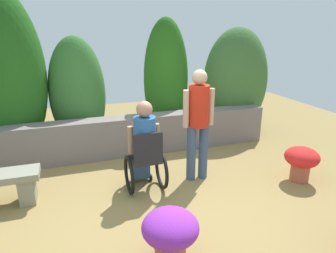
{
  "coord_description": "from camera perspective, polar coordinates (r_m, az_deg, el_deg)",
  "views": [
    {
      "loc": [
        -1.13,
        -3.42,
        2.26
      ],
      "look_at": [
        0.24,
        0.66,
        0.85
      ],
      "focal_mm": 32.45,
      "sensor_mm": 36.0,
      "label": 1
    }
  ],
  "objects": [
    {
      "name": "hedge_backdrop",
      "position": [
        5.98,
        -8.92,
        8.49
      ],
      "size": [
        5.97,
        1.03,
        2.98
      ],
      "color": "#1F5618",
      "rests_on": "ground"
    },
    {
      "name": "person_standing_companion",
      "position": [
        4.5,
        5.72,
        1.51
      ],
      "size": [
        0.49,
        0.3,
        1.7
      ],
      "rotation": [
        0.0,
        0.0,
        -0.12
      ],
      "color": "#3B4E6D",
      "rests_on": "ground"
    },
    {
      "name": "stone_retaining_wall",
      "position": [
        5.66,
        -5.91,
        -1.58
      ],
      "size": [
        5.15,
        0.36,
        0.72
      ],
      "primitive_type": "cube",
      "color": "slate",
      "rests_on": "ground"
    },
    {
      "name": "ground_plane",
      "position": [
        4.25,
        -0.2,
        -13.99
      ],
      "size": [
        11.67,
        11.67,
        0.0
      ],
      "primitive_type": "plane",
      "color": "olive"
    },
    {
      "name": "person_in_wheelchair",
      "position": [
        4.3,
        -4.45,
        -4.29
      ],
      "size": [
        0.53,
        0.66,
        1.33
      ],
      "rotation": [
        0.0,
        0.0,
        0.1
      ],
      "color": "black",
      "rests_on": "ground"
    },
    {
      "name": "flower_pot_small_foreground",
      "position": [
        3.16,
        0.44,
        -19.2
      ],
      "size": [
        0.57,
        0.57,
        0.56
      ],
      "color": "#A2503B",
      "rests_on": "ground"
    },
    {
      "name": "flower_pot_purple_near",
      "position": [
        5.06,
        23.79,
        -5.82
      ],
      "size": [
        0.51,
        0.51,
        0.54
      ],
      "color": "#A9553B",
      "rests_on": "ground"
    }
  ]
}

